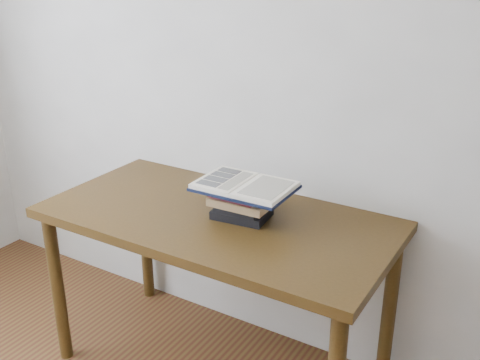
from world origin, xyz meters
The scene contains 3 objects.
desk centered at (0.12, 1.38, 0.70)m, with size 1.48×0.74×0.79m.
book_stack centered at (0.22, 1.41, 0.85)m, with size 0.25×0.19×0.13m.
open_book centered at (0.23, 1.42, 0.93)m, with size 0.39×0.27×0.03m.
Camera 1 is at (1.30, -0.38, 1.80)m, focal length 42.00 mm.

